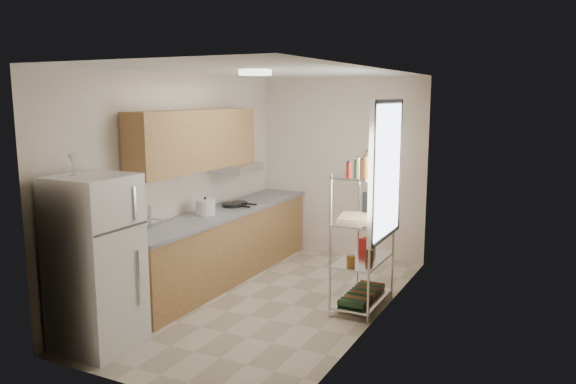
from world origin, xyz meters
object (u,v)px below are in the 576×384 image
Objects in this scene: cutting_board at (356,217)px; frying_pan_large at (232,205)px; refrigerator at (96,263)px; espresso_machine at (371,201)px; rice_cooker at (205,207)px.

frying_pan_large is at bearing 167.26° from cutting_board.
cutting_board is at bearing -9.04° from frying_pan_large.
frying_pan_large is (-0.08, 2.46, 0.11)m from refrigerator.
refrigerator is 5.79× the size of espresso_machine.
espresso_machine is (0.05, 0.34, 0.13)m from cutting_board.
refrigerator reaches higher than espresso_machine.
espresso_machine is (1.85, 2.37, 0.34)m from refrigerator.
frying_pan_large is (0.02, 0.57, -0.07)m from rice_cooker.
cutting_board is 1.63× the size of espresso_machine.
frying_pan_large is 0.89× the size of espresso_machine.
frying_pan_large is at bearing 88.47° from rice_cooker.
cutting_board is (1.80, 2.04, 0.21)m from refrigerator.
refrigerator is at bearing -87.25° from rice_cooker.
frying_pan_large is at bearing 165.63° from espresso_machine.
espresso_machine reaches higher than frying_pan_large.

